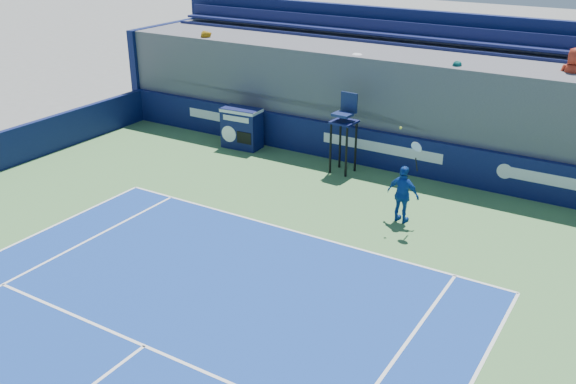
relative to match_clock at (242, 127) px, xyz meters
The scene contains 5 objects.
back_hoarding 4.92m from the match_clock, ahead, with size 20.40×0.21×1.20m.
match_clock is the anchor object (origin of this frame).
umpire_chair 4.07m from the match_clock, ahead, with size 0.75×0.75×2.48m.
tennis_player 7.36m from the match_clock, 20.54° to the right, with size 0.94×0.51×2.57m.
stadium_seating 5.68m from the match_clock, 29.18° to the left, with size 21.00×4.05×4.40m.
Camera 1 is at (7.38, -0.53, 7.36)m, focal length 40.00 mm.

